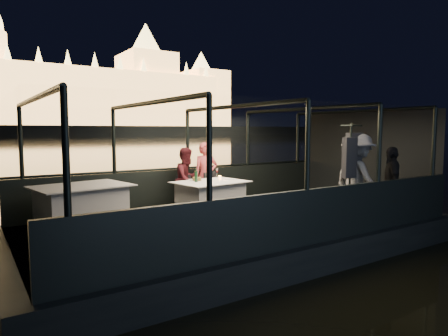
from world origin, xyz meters
TOP-DOWN VIEW (x-y plane):
  - boat_hull at (0.00, 0.00)m, footprint 8.60×4.40m
  - boat_deck at (0.00, 0.00)m, footprint 8.00×4.00m
  - gunwale_port at (0.00, 2.00)m, footprint 8.00×0.08m
  - gunwale_starboard at (0.00, -2.00)m, footprint 8.00×0.08m
  - cabin_glass_port at (0.00, 2.00)m, footprint 8.00×0.02m
  - cabin_glass_starboard at (0.00, -2.00)m, footprint 8.00×0.02m
  - cabin_roof_glass at (0.00, 0.00)m, footprint 8.00×4.00m
  - end_wall_fore at (-4.00, 0.00)m, footprint 0.02×4.00m
  - end_wall_aft at (4.00, 0.00)m, footprint 0.02×4.00m
  - canopy_ribs at (0.00, 0.00)m, footprint 8.00×4.00m
  - dining_table_central at (-0.22, 0.58)m, footprint 1.58×1.23m
  - dining_table_aft at (-2.79, 0.80)m, footprint 1.78×1.42m
  - chair_port_left at (-0.32, 1.45)m, footprint 0.39×0.39m
  - chair_port_right at (0.19, 1.11)m, footprint 0.52×0.52m
  - coat_stand at (1.70, -1.44)m, footprint 0.58×0.48m
  - person_woman_coral at (0.23, 1.54)m, footprint 0.64×0.50m
  - person_man_maroon at (-0.28, 1.52)m, footprint 0.84×0.75m
  - passenger_stripe at (2.05, -1.35)m, footprint 0.84×1.25m
  - passenger_dark at (2.88, -1.54)m, footprint 0.88×0.89m
  - wine_bottle at (-0.52, 0.66)m, footprint 0.07×0.07m
  - bread_basket at (-0.40, 0.84)m, footprint 0.19×0.19m
  - amber_candle at (0.13, 0.76)m, footprint 0.06×0.06m
  - plate_near at (0.32, 0.63)m, footprint 0.30×0.30m
  - plate_far at (-0.41, 0.98)m, footprint 0.22×0.22m
  - wine_glass_white at (-0.49, 0.69)m, footprint 0.07×0.07m
  - wine_glass_red at (0.19, 0.99)m, footprint 0.09×0.09m

SIDE VIEW (x-z plane):
  - boat_hull at x=0.00m, z-range -0.50..0.50m
  - boat_deck at x=0.00m, z-range 0.46..0.50m
  - dining_table_central at x=-0.22m, z-range 0.50..1.27m
  - dining_table_aft at x=-2.79m, z-range 0.46..1.31m
  - gunwale_port at x=0.00m, z-range 0.50..1.40m
  - gunwale_starboard at x=0.00m, z-range 0.50..1.40m
  - chair_port_left at x=-0.32m, z-range 0.55..1.35m
  - chair_port_right at x=0.19m, z-range 0.52..1.38m
  - person_woman_coral at x=0.23m, z-range 0.48..2.02m
  - person_man_maroon at x=-0.28m, z-range 0.53..1.97m
  - plate_near at x=0.32m, z-range 1.27..1.28m
  - plate_far at x=-0.41m, z-range 1.27..1.28m
  - bread_basket at x=-0.40m, z-range 1.27..1.34m
  - amber_candle at x=0.13m, z-range 1.27..1.34m
  - passenger_stripe at x=2.05m, z-range 0.46..2.24m
  - passenger_dark at x=2.88m, z-range 0.60..2.10m
  - wine_glass_white at x=-0.49m, z-range 1.27..1.45m
  - wine_glass_red at x=0.19m, z-range 1.26..1.46m
  - coat_stand at x=1.70m, z-range 0.41..2.39m
  - wine_bottle at x=-0.52m, z-range 1.27..1.56m
  - end_wall_fore at x=-4.00m, z-range 0.50..2.80m
  - end_wall_aft at x=4.00m, z-range 0.50..2.80m
  - canopy_ribs at x=0.00m, z-range 0.50..2.80m
  - cabin_glass_port at x=0.00m, z-range 1.40..2.80m
  - cabin_glass_starboard at x=0.00m, z-range 1.40..2.80m
  - cabin_roof_glass at x=0.00m, z-range 2.79..2.81m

